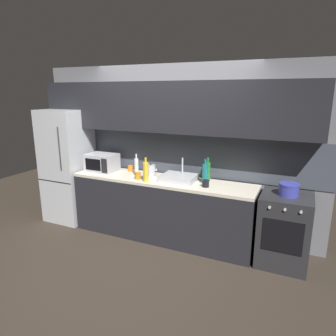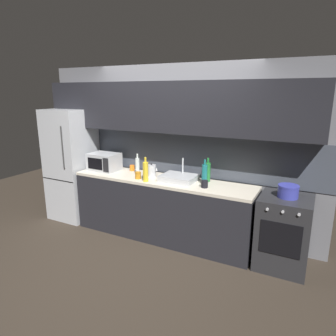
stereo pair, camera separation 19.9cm
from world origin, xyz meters
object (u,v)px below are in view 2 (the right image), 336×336
at_px(mug_amber, 138,175).
at_px(cooking_pot, 288,191).
at_px(oven_range, 283,232).
at_px(kettle, 152,171).
at_px(microwave, 104,162).
at_px(wine_bottle_green, 208,172).
at_px(wine_bottle_yellow, 146,172).
at_px(mug_orange, 132,168).
at_px(mug_dark, 205,184).
at_px(wine_bottle_clear, 138,166).
at_px(refrigerator, 72,165).
at_px(wine_bottle_teal, 204,174).

xyz_separation_m(mug_amber, cooking_pot, (1.99, 0.15, 0.03)).
distance_m(oven_range, kettle, 1.95).
xyz_separation_m(microwave, kettle, (0.85, 0.02, -0.05)).
distance_m(kettle, wine_bottle_green, 0.83).
distance_m(wine_bottle_yellow, mug_orange, 0.65).
distance_m(wine_bottle_green, mug_orange, 1.26).
relative_size(mug_dark, mug_orange, 1.08).
distance_m(oven_range, wine_bottle_green, 1.23).
distance_m(wine_bottle_yellow, wine_bottle_clear, 0.38).
xyz_separation_m(kettle, mug_orange, (-0.45, 0.15, -0.04)).
distance_m(wine_bottle_green, mug_dark, 0.30).
xyz_separation_m(refrigerator, mug_dark, (2.41, -0.10, 0.03)).
bearing_deg(oven_range, microwave, 179.59).
bearing_deg(wine_bottle_green, cooking_pot, -9.82).
xyz_separation_m(wine_bottle_clear, mug_amber, (0.12, -0.18, -0.08)).
bearing_deg(wine_bottle_clear, wine_bottle_green, 8.65).
xyz_separation_m(mug_dark, mug_orange, (-1.32, 0.29, -0.00)).
height_order(kettle, wine_bottle_teal, wine_bottle_teal).
relative_size(refrigerator, kettle, 9.23).
height_order(wine_bottle_green, mug_dark, wine_bottle_green).
relative_size(wine_bottle_yellow, cooking_pot, 1.43).
relative_size(oven_range, mug_amber, 9.09).
distance_m(wine_bottle_teal, mug_amber, 0.96).
xyz_separation_m(refrigerator, wine_bottle_teal, (2.35, 0.05, 0.12)).
height_order(wine_bottle_green, cooking_pot, wine_bottle_green).
height_order(wine_bottle_teal, wine_bottle_yellow, wine_bottle_yellow).
relative_size(refrigerator, microwave, 4.00).
distance_m(wine_bottle_yellow, mug_amber, 0.20).
bearing_deg(microwave, wine_bottle_teal, 0.99).
xyz_separation_m(wine_bottle_teal, wine_bottle_clear, (-1.05, -0.02, -0.01)).
height_order(wine_bottle_green, wine_bottle_yellow, wine_bottle_yellow).
xyz_separation_m(refrigerator, mug_orange, (1.09, 0.19, 0.02)).
height_order(kettle, wine_bottle_clear, wine_bottle_clear).
bearing_deg(mug_dark, refrigerator, 177.69).
relative_size(mug_amber, mug_dark, 1.04).
distance_m(oven_range, cooking_pot, 0.53).
relative_size(wine_bottle_teal, mug_amber, 3.40).
bearing_deg(wine_bottle_yellow, microwave, 165.65).
xyz_separation_m(oven_range, wine_bottle_yellow, (-1.82, -0.21, 0.59)).
height_order(wine_bottle_yellow, mug_dark, wine_bottle_yellow).
height_order(wine_bottle_yellow, cooking_pot, wine_bottle_yellow).
xyz_separation_m(mug_amber, mug_orange, (-0.33, 0.34, -0.01)).
bearing_deg(mug_amber, kettle, 58.98).
height_order(refrigerator, mug_orange, refrigerator).
bearing_deg(mug_orange, mug_dark, -12.33).
xyz_separation_m(microwave, mug_amber, (0.74, -0.17, -0.09)).
xyz_separation_m(wine_bottle_green, mug_orange, (-1.26, 0.01, -0.09)).
bearing_deg(wine_bottle_yellow, wine_bottle_teal, 18.87).
distance_m(wine_bottle_green, cooking_pot, 1.09).
xyz_separation_m(oven_range, cooking_pot, (0.01, 0.00, 0.53)).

